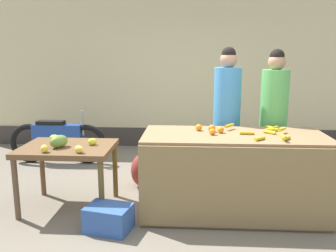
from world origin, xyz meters
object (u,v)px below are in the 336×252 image
object	(u,v)px
produce_crate	(109,218)
produce_sack	(143,170)
parked_motorcycle	(58,139)
vendor_woman_green_shirt	(273,122)
vendor_woman_blue_shirt	(227,120)

from	to	relation	value
produce_crate	produce_sack	size ratio (longest dim) A/B	0.97
parked_motorcycle	produce_sack	distance (m)	1.81
parked_motorcycle	produce_sack	size ratio (longest dim) A/B	3.51
parked_motorcycle	produce_sack	xyz separation A→B (m)	(1.53, -0.95, -0.17)
vendor_woman_green_shirt	parked_motorcycle	xyz separation A→B (m)	(-3.20, 1.01, -0.52)
vendor_woman_blue_shirt	produce_sack	distance (m)	1.30
vendor_woman_blue_shirt	vendor_woman_green_shirt	size ratio (longest dim) A/B	1.01
vendor_woman_blue_shirt	parked_motorcycle	size ratio (longest dim) A/B	1.15
vendor_woman_green_shirt	produce_crate	size ratio (longest dim) A/B	4.14
vendor_woman_blue_shirt	produce_sack	size ratio (longest dim) A/B	4.05
produce_sack	produce_crate	bearing A→B (deg)	-98.60
produce_sack	parked_motorcycle	bearing A→B (deg)	148.15
vendor_woman_blue_shirt	vendor_woman_green_shirt	world-z (taller)	vendor_woman_blue_shirt
vendor_woman_green_shirt	produce_crate	distance (m)	2.35
vendor_woman_blue_shirt	parked_motorcycle	xyz separation A→B (m)	(-2.61, 0.99, -0.53)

